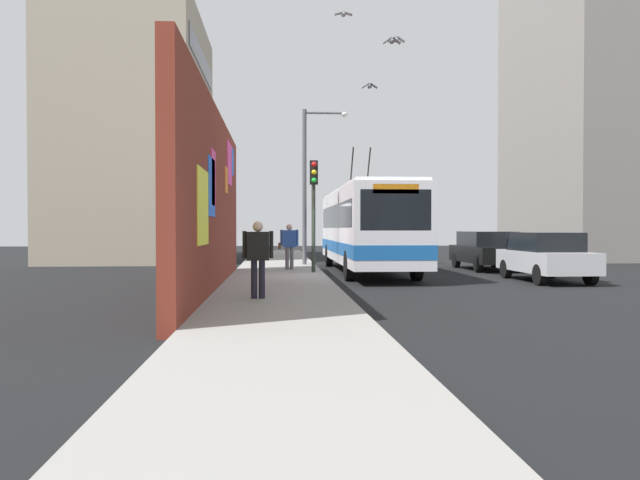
{
  "coord_description": "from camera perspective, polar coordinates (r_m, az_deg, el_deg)",
  "views": [
    {
      "loc": [
        -20.72,
        1.66,
        1.72
      ],
      "look_at": [
        -0.73,
        0.27,
        1.34
      ],
      "focal_mm": 35.23,
      "sensor_mm": 36.0,
      "label": 1
    }
  ],
  "objects": [
    {
      "name": "building_far_left",
      "position": [
        35.64,
        -16.34,
        8.81
      ],
      "size": [
        11.65,
        7.02,
        13.07
      ],
      "color": "#9E937F",
      "rests_on": "ground_plane"
    },
    {
      "name": "building_far_right",
      "position": [
        40.73,
        23.98,
        12.29
      ],
      "size": [
        11.78,
        7.73,
        19.4
      ],
      "color": "gray",
      "rests_on": "ground_plane"
    },
    {
      "name": "flying_pigeons",
      "position": [
        20.24,
        5.04,
        18.35
      ],
      "size": [
        4.53,
        2.19,
        2.55
      ],
      "color": "gray"
    },
    {
      "name": "parked_car_silver",
      "position": [
        21.5,
        19.78,
        -1.34
      ],
      "size": [
        4.19,
        1.8,
        1.58
      ],
      "color": "#B7B7BC",
      "rests_on": "ground_plane"
    },
    {
      "name": "ground_plane",
      "position": [
        20.86,
        0.61,
        -3.64
      ],
      "size": [
        80.0,
        80.0,
        0.0
      ],
      "primitive_type": "plane",
      "color": "black"
    },
    {
      "name": "pedestrian_near_wall",
      "position": [
        14.03,
        -5.66,
        -1.17
      ],
      "size": [
        0.23,
        0.69,
        1.72
      ],
      "color": "#1E1E2D",
      "rests_on": "sidewalk_slab"
    },
    {
      "name": "pedestrian_midblock",
      "position": [
        23.7,
        -2.82,
        -0.25
      ],
      "size": [
        0.23,
        0.76,
        1.73
      ],
      "color": "#595960",
      "rests_on": "sidewalk_slab"
    },
    {
      "name": "sidewalk_slab",
      "position": [
        20.79,
        -3.8,
        -3.45
      ],
      "size": [
        48.0,
        3.2,
        0.15
      ],
      "primitive_type": "cube",
      "color": "gray",
      "rests_on": "ground_plane"
    },
    {
      "name": "city_bus",
      "position": [
        24.37,
        4.19,
        1.27
      ],
      "size": [
        12.29,
        2.49,
        5.01
      ],
      "color": "silver",
      "rests_on": "ground_plane"
    },
    {
      "name": "parked_car_black",
      "position": [
        26.74,
        14.93,
        -0.84
      ],
      "size": [
        4.56,
        1.94,
        1.58
      ],
      "color": "black",
      "rests_on": "ground_plane"
    },
    {
      "name": "street_lamp",
      "position": [
        27.26,
        -0.95,
        5.92
      ],
      "size": [
        0.44,
        1.97,
        6.7
      ],
      "color": "#4C4C51",
      "rests_on": "sidewalk_slab"
    },
    {
      "name": "graffiti_wall",
      "position": [
        17.07,
        -9.67,
        3.49
      ],
      "size": [
        14.5,
        0.32,
        4.87
      ],
      "color": "maroon",
      "rests_on": "ground_plane"
    },
    {
      "name": "traffic_light",
      "position": [
        22.16,
        -0.58,
        3.96
      ],
      "size": [
        0.49,
        0.28,
        3.97
      ],
      "color": "#2D382D",
      "rests_on": "sidewalk_slab"
    }
  ]
}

